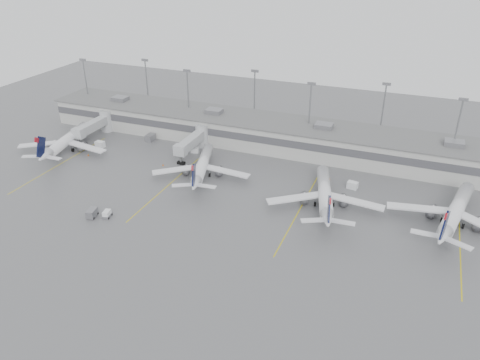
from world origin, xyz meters
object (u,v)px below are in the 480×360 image
at_px(jet_far_left, 65,141).
at_px(jet_mid_left, 202,166).
at_px(jet_far_right, 455,212).
at_px(jet_mid_right, 325,194).
at_px(baggage_tug, 107,215).

xyz_separation_m(jet_far_left, jet_mid_left, (45.44, -0.05, -0.13)).
distance_m(jet_mid_left, jet_far_right, 62.80).
distance_m(jet_far_left, jet_mid_left, 45.44).
bearing_deg(jet_mid_right, baggage_tug, -167.31).
relative_size(jet_far_left, jet_mid_right, 1.00).
height_order(jet_far_left, jet_far_right, jet_far_right).
bearing_deg(baggage_tug, jet_far_right, 7.80).
xyz_separation_m(jet_mid_right, baggage_tug, (-45.22, -23.71, -2.51)).
xyz_separation_m(jet_far_right, baggage_tug, (-73.94, -26.15, -2.64)).
bearing_deg(jet_mid_right, jet_far_left, 162.46).
height_order(jet_mid_right, baggage_tug, jet_mid_right).
bearing_deg(jet_mid_right, jet_far_right, -10.10).
height_order(jet_mid_left, jet_far_right, jet_far_right).
bearing_deg(jet_mid_left, baggage_tug, -129.21).
bearing_deg(jet_far_right, jet_mid_left, -168.83).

